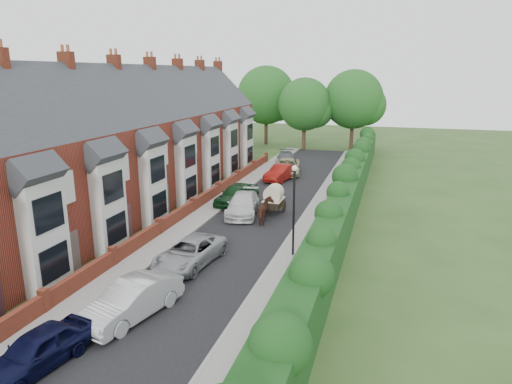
# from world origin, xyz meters

# --- Properties ---
(ground) EXTENTS (140.00, 140.00, 0.00)m
(ground) POSITION_xyz_m (0.00, 0.00, 0.00)
(ground) COLOR #2D4C1E
(ground) RESTS_ON ground
(road) EXTENTS (6.00, 58.00, 0.02)m
(road) POSITION_xyz_m (-0.50, 11.00, 0.01)
(road) COLOR black
(road) RESTS_ON ground
(pavement_hedge_side) EXTENTS (2.20, 58.00, 0.12)m
(pavement_hedge_side) POSITION_xyz_m (3.60, 11.00, 0.06)
(pavement_hedge_side) COLOR #999590
(pavement_hedge_side) RESTS_ON ground
(pavement_house_side) EXTENTS (1.70, 58.00, 0.12)m
(pavement_house_side) POSITION_xyz_m (-4.35, 11.00, 0.06)
(pavement_house_side) COLOR #999590
(pavement_house_side) RESTS_ON ground
(kerb_hedge_side) EXTENTS (0.18, 58.00, 0.13)m
(kerb_hedge_side) POSITION_xyz_m (2.55, 11.00, 0.07)
(kerb_hedge_side) COLOR gray
(kerb_hedge_side) RESTS_ON ground
(kerb_house_side) EXTENTS (0.18, 58.00, 0.13)m
(kerb_house_side) POSITION_xyz_m (-3.55, 11.00, 0.07)
(kerb_house_side) COLOR gray
(kerb_house_side) RESTS_ON ground
(hedge) EXTENTS (2.10, 58.00, 2.85)m
(hedge) POSITION_xyz_m (5.40, 11.00, 1.60)
(hedge) COLOR #133D17
(hedge) RESTS_ON ground
(terrace_row) EXTENTS (9.05, 40.50, 11.50)m
(terrace_row) POSITION_xyz_m (-10.87, 9.98, 4.47)
(terrace_row) COLOR maroon
(terrace_row) RESTS_ON ground
(garden_wall_row) EXTENTS (0.35, 40.35, 1.10)m
(garden_wall_row) POSITION_xyz_m (-5.35, 10.00, 0.46)
(garden_wall_row) COLOR brown
(garden_wall_row) RESTS_ON ground
(lamppost) EXTENTS (0.32, 0.32, 5.16)m
(lamppost) POSITION_xyz_m (3.40, 4.00, 3.30)
(lamppost) COLOR black
(lamppost) RESTS_ON ground
(tree_far_left) EXTENTS (7.14, 6.80, 9.29)m
(tree_far_left) POSITION_xyz_m (-2.65, 40.08, 5.71)
(tree_far_left) COLOR #332316
(tree_far_left) RESTS_ON ground
(tree_far_right) EXTENTS (7.98, 7.60, 10.31)m
(tree_far_right) POSITION_xyz_m (3.39, 42.08, 6.31)
(tree_far_right) COLOR #332316
(tree_far_right) RESTS_ON ground
(tree_far_back) EXTENTS (8.40, 8.00, 10.82)m
(tree_far_back) POSITION_xyz_m (-8.59, 43.08, 6.62)
(tree_far_back) COLOR #332316
(tree_far_back) RESTS_ON ground
(car_navy) EXTENTS (2.31, 4.25, 1.37)m
(car_navy) POSITION_xyz_m (-2.91, -8.13, 0.69)
(car_navy) COLOR black
(car_navy) RESTS_ON ground
(car_silver_a) EXTENTS (2.76, 4.99, 1.56)m
(car_silver_a) POSITION_xyz_m (-1.60, -4.20, 0.78)
(car_silver_a) COLOR #BDBCC1
(car_silver_a) RESTS_ON ground
(car_silver_b) EXTENTS (2.84, 5.19, 1.38)m
(car_silver_b) POSITION_xyz_m (-1.60, 1.40, 0.69)
(car_silver_b) COLOR #999A9F
(car_silver_b) RESTS_ON ground
(car_white) EXTENTS (3.03, 5.44, 1.49)m
(car_white) POSITION_xyz_m (-1.70, 10.60, 0.75)
(car_white) COLOR silver
(car_white) RESTS_ON ground
(car_green) EXTENTS (2.70, 4.94, 1.59)m
(car_green) POSITION_xyz_m (-3.00, 12.97, 0.80)
(car_green) COLOR black
(car_green) RESTS_ON ground
(car_red) EXTENTS (2.57, 4.74, 1.48)m
(car_red) POSITION_xyz_m (-1.60, 21.72, 0.74)
(car_red) COLOR maroon
(car_red) RESTS_ON ground
(car_beige) EXTENTS (3.52, 5.88, 1.53)m
(car_beige) POSITION_xyz_m (-1.70, 24.59, 0.76)
(car_beige) COLOR #BFB18A
(car_beige) RESTS_ON ground
(car_grey) EXTENTS (2.73, 5.02, 1.38)m
(car_grey) POSITION_xyz_m (-3.00, 29.40, 0.69)
(car_grey) COLOR #4E5054
(car_grey) RESTS_ON ground
(horse) EXTENTS (1.17, 2.11, 1.70)m
(horse) POSITION_xyz_m (0.38, 9.18, 0.85)
(horse) COLOR #462419
(horse) RESTS_ON ground
(horse_cart) EXTENTS (1.35, 2.98, 2.15)m
(horse_cart) POSITION_xyz_m (0.38, 11.35, 1.23)
(horse_cart) COLOR black
(horse_cart) RESTS_ON ground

